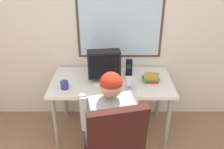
{
  "coord_description": "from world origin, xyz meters",
  "views": [
    {
      "loc": [
        -0.07,
        -0.88,
        2.09
      ],
      "look_at": [
        -0.08,
        1.16,
        1.02
      ],
      "focal_mm": 38.04,
      "sensor_mm": 36.0,
      "label": 1
    }
  ],
  "objects": [
    {
      "name": "coffee_mug",
      "position": [
        -0.59,
        1.37,
        0.78
      ],
      "size": [
        0.09,
        0.09,
        0.09
      ],
      "color": "navy",
      "rests_on": "desk"
    },
    {
      "name": "wine_glass",
      "position": [
        0.12,
        1.36,
        0.83
      ],
      "size": [
        0.07,
        0.07,
        0.14
      ],
      "color": "silver",
      "rests_on": "desk"
    },
    {
      "name": "person_seated",
      "position": [
        -0.11,
        0.91,
        0.64
      ],
      "size": [
        0.61,
        0.82,
        1.23
      ],
      "color": "navy",
      "rests_on": "ground"
    },
    {
      "name": "crt_monitor",
      "position": [
        -0.16,
        1.55,
        0.94
      ],
      "size": [
        0.38,
        0.24,
        0.37
      ],
      "color": "beige",
      "rests_on": "desk"
    },
    {
      "name": "book_stack",
      "position": [
        0.38,
        1.52,
        0.79
      ],
      "size": [
        0.2,
        0.16,
        0.1
      ],
      "color": "red",
      "rests_on": "desk"
    },
    {
      "name": "office_chair",
      "position": [
        -0.05,
        0.65,
        0.59
      ],
      "size": [
        0.55,
        0.57,
        1.06
      ],
      "color": "black",
      "rests_on": "ground"
    },
    {
      "name": "desk",
      "position": [
        -0.08,
        1.55,
        0.66
      ],
      "size": [
        1.41,
        0.72,
        0.74
      ],
      "color": "gray",
      "rests_on": "ground"
    },
    {
      "name": "wall_rear",
      "position": [
        0.0,
        1.97,
        1.28
      ],
      "size": [
        4.41,
        0.08,
        2.54
      ],
      "color": "silver",
      "rests_on": "ground"
    },
    {
      "name": "desk_speaker",
      "position": [
        0.14,
        1.7,
        0.83
      ],
      "size": [
        0.08,
        0.08,
        0.2
      ],
      "color": "black",
      "rests_on": "desk"
    }
  ]
}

